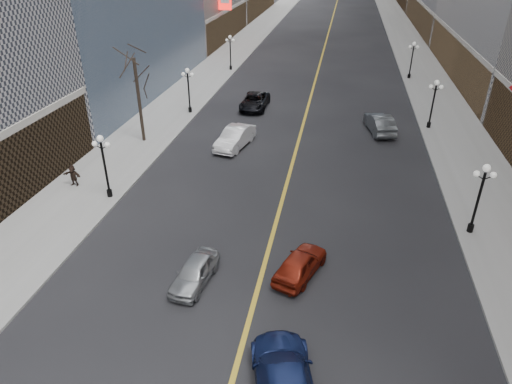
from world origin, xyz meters
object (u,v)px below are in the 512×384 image
at_px(streetlamp_west_3, 230,49).
at_px(car_sb_near, 285,383).
at_px(car_nb_mid, 235,138).
at_px(car_sb_far, 380,123).
at_px(streetlamp_east_2, 434,99).
at_px(streetlamp_west_1, 104,160).
at_px(car_nb_near, 194,272).
at_px(car_sb_mid, 300,264).
at_px(streetlamp_east_3, 412,56).
at_px(streetlamp_east_1, 480,192).
at_px(car_nb_far, 255,101).
at_px(streetlamp_west_2, 188,86).

height_order(streetlamp_west_3, car_sb_near, streetlamp_west_3).
bearing_deg(car_nb_mid, car_sb_far, 37.56).
height_order(streetlamp_east_2, car_sb_far, streetlamp_east_2).
bearing_deg(streetlamp_west_1, car_sb_near, -43.89).
bearing_deg(car_nb_near, car_nb_mid, 103.76).
bearing_deg(car_sb_near, streetlamp_west_1, -58.69).
xyz_separation_m(car_sb_mid, car_sb_far, (5.12, 22.10, 0.15)).
bearing_deg(car_nb_near, car_sb_mid, 24.90).
height_order(streetlamp_west_1, car_sb_far, streetlamp_west_1).
relative_size(car_sb_near, car_sb_far, 1.12).
height_order(streetlamp_east_2, streetlamp_east_3, same).
height_order(car_sb_near, car_sb_far, car_sb_far).
xyz_separation_m(streetlamp_east_3, car_nb_mid, (-17.08, -25.64, -2.05)).
xyz_separation_m(streetlamp_east_1, car_sb_mid, (-9.80, -5.81, -2.20)).
height_order(car_nb_far, car_sb_mid, car_nb_far).
bearing_deg(streetlamp_west_2, car_nb_near, -71.59).
height_order(streetlamp_west_1, car_nb_near, streetlamp_west_1).
xyz_separation_m(streetlamp_west_2, car_nb_mid, (6.52, -7.64, -2.05)).
height_order(streetlamp_west_2, streetlamp_west_3, same).
height_order(streetlamp_east_3, car_nb_far, streetlamp_east_3).
height_order(streetlamp_west_3, car_sb_far, streetlamp_west_3).
height_order(car_nb_far, car_sb_far, car_sb_far).
distance_m(streetlamp_west_2, car_sb_mid, 27.61).
height_order(car_nb_near, car_sb_far, car_sb_far).
relative_size(car_nb_near, car_sb_far, 0.75).
relative_size(streetlamp_east_2, streetlamp_west_2, 1.00).
height_order(streetlamp_east_2, car_sb_mid, streetlamp_east_2).
relative_size(streetlamp_east_2, streetlamp_west_1, 1.00).
bearing_deg(streetlamp_west_1, car_sb_far, 40.72).
distance_m(streetlamp_east_1, car_sb_mid, 11.60).
distance_m(streetlamp_east_3, car_sb_mid, 43.00).
height_order(streetlamp_east_1, streetlamp_west_1, same).
xyz_separation_m(streetlamp_west_3, car_sb_near, (13.97, -49.44, -2.06)).
bearing_deg(streetlamp_east_3, streetlamp_west_3, 180.00).
distance_m(streetlamp_west_1, streetlamp_west_2, 18.00).
bearing_deg(streetlamp_west_2, streetlamp_west_3, 90.00).
height_order(streetlamp_east_1, car_nb_far, streetlamp_east_1).
distance_m(streetlamp_east_3, car_nb_far, 23.14).
relative_size(streetlamp_east_1, car_nb_mid, 0.87).
distance_m(streetlamp_west_1, car_nb_mid, 12.41).
relative_size(streetlamp_east_1, streetlamp_east_3, 1.00).
xyz_separation_m(streetlamp_west_1, car_nb_far, (6.26, 20.82, -2.12)).
height_order(streetlamp_east_3, streetlamp_west_2, same).
relative_size(streetlamp_east_1, car_sb_far, 0.87).
distance_m(streetlamp_east_2, streetlamp_west_2, 23.60).
relative_size(streetlamp_west_2, car_nb_near, 1.16).
bearing_deg(streetlamp_east_1, car_nb_mid, 148.75).
relative_size(streetlamp_east_1, streetlamp_east_2, 1.00).
xyz_separation_m(streetlamp_west_1, car_nb_near, (8.48, -7.48, -2.24)).
bearing_deg(streetlamp_east_1, streetlamp_east_3, 90.00).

